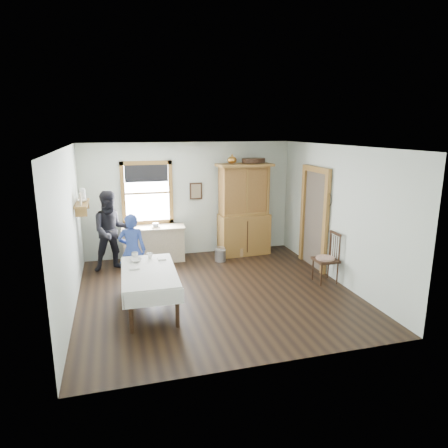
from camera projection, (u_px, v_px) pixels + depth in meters
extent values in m
cube|color=black|center=(216.00, 291.00, 7.55)|extent=(5.00, 5.00, 0.01)
cube|color=silver|center=(215.00, 147.00, 6.92)|extent=(5.00, 5.00, 0.01)
cube|color=silver|center=(190.00, 199.00, 9.57)|extent=(5.00, 0.01, 2.70)
cube|color=silver|center=(266.00, 267.00, 4.89)|extent=(5.00, 0.01, 2.70)
cube|color=silver|center=(69.00, 232.00, 6.58)|extent=(0.01, 5.00, 2.70)
cube|color=silver|center=(338.00, 215.00, 7.88)|extent=(0.01, 5.00, 2.70)
cube|color=white|center=(147.00, 193.00, 9.25)|extent=(1.00, 0.02, 1.30)
cube|color=olive|center=(146.00, 163.00, 9.07)|extent=(1.18, 0.06, 0.09)
cube|color=olive|center=(149.00, 222.00, 9.39)|extent=(1.18, 0.06, 0.09)
cube|color=olive|center=(123.00, 194.00, 9.09)|extent=(0.09, 0.06, 1.48)
cube|color=olive|center=(171.00, 192.00, 9.37)|extent=(0.09, 0.06, 1.48)
cube|color=black|center=(146.00, 173.00, 9.10)|extent=(0.98, 0.03, 0.39)
cube|color=#4F4438|center=(315.00, 220.00, 8.74)|extent=(0.03, 0.90, 2.10)
cube|color=olive|center=(325.00, 226.00, 8.25)|extent=(0.08, 0.12, 2.10)
cube|color=olive|center=(303.00, 215.00, 9.21)|extent=(0.08, 0.12, 2.10)
cube|color=olive|center=(316.00, 169.00, 8.47)|extent=(0.08, 1.14, 0.12)
cube|color=olive|center=(82.00, 203.00, 7.97)|extent=(0.24, 1.00, 0.04)
cube|color=olive|center=(81.00, 212.00, 7.62)|extent=(0.22, 0.03, 0.18)
cube|color=olive|center=(84.00, 205.00, 8.37)|extent=(0.22, 0.03, 0.18)
cube|color=#C8B28B|center=(80.00, 199.00, 7.66)|extent=(0.03, 0.22, 0.24)
cylinder|color=silver|center=(83.00, 194.00, 8.27)|extent=(0.12, 0.12, 0.22)
cube|color=black|center=(196.00, 191.00, 9.53)|extent=(0.30, 0.04, 0.40)
torus|color=black|center=(329.00, 194.00, 8.06)|extent=(0.01, 0.27, 0.27)
cube|color=#C8B28B|center=(154.00, 244.00, 9.23)|extent=(1.45, 0.63, 0.81)
cube|color=olive|center=(244.00, 210.00, 9.61)|extent=(1.33, 0.69, 2.21)
cube|color=silver|center=(150.00, 290.00, 6.75)|extent=(0.96, 1.76, 0.70)
cube|color=black|center=(326.00, 258.00, 7.91)|extent=(0.47, 0.47, 1.03)
cube|color=#9B9EA3|center=(220.00, 255.00, 9.27)|extent=(0.27, 0.27, 0.27)
cube|color=#A87E4C|center=(236.00, 252.00, 9.65)|extent=(0.41, 0.33, 0.21)
imported|color=navy|center=(132.00, 253.00, 7.70)|extent=(0.54, 0.41, 1.34)
imported|color=black|center=(112.00, 234.00, 8.56)|extent=(0.88, 0.74, 1.61)
imported|color=silver|center=(135.00, 255.00, 7.35)|extent=(0.14, 0.14, 0.09)
imported|color=silver|center=(150.00, 256.00, 7.29)|extent=(0.11, 0.11, 0.10)
imported|color=silver|center=(136.00, 260.00, 7.09)|extent=(0.29, 0.29, 0.06)
imported|color=#7C6C52|center=(152.00, 227.00, 9.08)|extent=(0.17, 0.22, 0.02)
imported|color=silver|center=(131.00, 228.00, 8.89)|extent=(0.24, 0.24, 0.06)
imported|color=silver|center=(82.00, 201.00, 8.01)|extent=(0.22, 0.22, 0.05)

